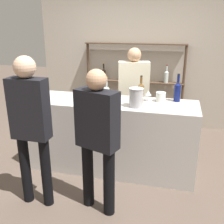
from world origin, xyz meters
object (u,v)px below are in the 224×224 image
Objects in this scene: wine_glass at (148,93)px; counter_bottle_2 at (100,93)px; ice_bucket at (136,98)px; customer_center at (97,133)px; server_behind_counter at (133,91)px; counter_bottle_3 at (177,91)px; cork_jar at (161,97)px; counter_bottle_0 at (106,95)px; counter_bottle_1 at (141,93)px; customer_left at (30,121)px.

counter_bottle_2 is at bearing -152.59° from wine_glass.
customer_center is (-0.28, -0.74, -0.19)m from ice_bucket.
counter_bottle_2 reaches higher than wine_glass.
counter_bottle_2 is 1.01m from server_behind_counter.
cork_jar is at bearing -163.50° from counter_bottle_3.
counter_bottle_2 is 0.22× the size of server_behind_counter.
counter_bottle_3 reaches higher than counter_bottle_2.
counter_bottle_0 is 2.85× the size of cork_jar.
server_behind_counter is at bearing 105.92° from counter_bottle_1.
customer_center reaches higher than counter_bottle_1.
counter_bottle_1 reaches higher than counter_bottle_2.
counter_bottle_0 is at bearing -149.01° from cork_jar.
customer_center reaches higher than counter_bottle_0.
cork_jar is at bearing 23.14° from server_behind_counter.
customer_center reaches higher than wine_glass.
counter_bottle_2 is 1.02m from counter_bottle_3.
counter_bottle_2 is (-0.50, -0.15, -0.00)m from counter_bottle_1.
ice_bucket is at bearing -50.38° from customer_left.
counter_bottle_1 is at bearing -118.24° from wine_glass.
counter_bottle_2 is 0.65m from wine_glass.
server_behind_counter is at bearing 16.24° from customer_center.
counter_bottle_0 is at bearing -36.78° from counter_bottle_2.
counter_bottle_1 reaches higher than ice_bucket.
cork_jar is at bearing 30.99° from counter_bottle_0.
counter_bottle_0 is 1.06× the size of counter_bottle_2.
customer_left is at bearing -37.31° from server_behind_counter.
counter_bottle_0 reaches higher than counter_bottle_2.
ice_bucket is 1.83× the size of cork_jar.
cork_jar is 1.20m from customer_center.
wine_glass is 0.59× the size of ice_bucket.
customer_center is (-0.76, -1.12, -0.21)m from counter_bottle_3.
counter_bottle_1 is at bearing -147.70° from cork_jar.
counter_bottle_3 is 0.62m from ice_bucket.
server_behind_counter is at bearing 80.83° from counter_bottle_0.
counter_bottle_1 reaches higher than cork_jar.
customer_left is at bearing -136.68° from counter_bottle_1.
ice_bucket reaches higher than wine_glass.
customer_center is (-0.31, -0.90, -0.22)m from counter_bottle_1.
counter_bottle_1 is 0.50m from counter_bottle_3.
counter_bottle_2 is at bearing 33.20° from customer_center.
ice_bucket is at bearing -0.52° from counter_bottle_2.
customer_left is 0.72m from customer_center.
counter_bottle_0 is 0.23× the size of server_behind_counter.
counter_bottle_2 is 1.47× the size of ice_bucket.
ice_bucket is at bearing -1.46° from customer_center.
ice_bucket is at bearing -102.29° from counter_bottle_1.
customer_left is (-0.63, -0.74, -0.13)m from counter_bottle_0.
counter_bottle_3 is 0.23× the size of customer_center.
counter_bottle_1 is 1.41m from customer_left.
customer_left reaches higher than cork_jar.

